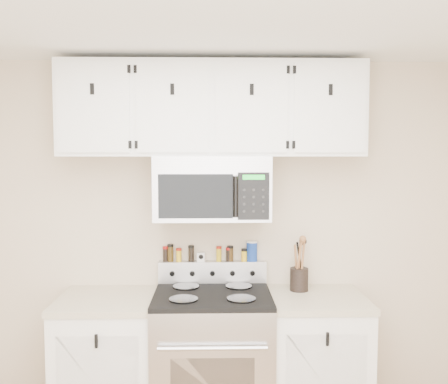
% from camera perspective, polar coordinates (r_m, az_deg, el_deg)
% --- Properties ---
extents(back_wall, '(3.50, 0.01, 2.50)m').
position_cam_1_polar(back_wall, '(3.56, -1.34, -5.43)').
color(back_wall, beige).
rests_on(back_wall, floor).
extents(range, '(0.76, 0.65, 1.10)m').
position_cam_1_polar(range, '(3.47, -1.32, -18.85)').
color(range, '#B7B7BA').
rests_on(range, floor).
extents(base_cabinet_left, '(0.64, 0.62, 0.92)m').
position_cam_1_polar(base_cabinet_left, '(3.57, -13.09, -18.74)').
color(base_cabinet_left, white).
rests_on(base_cabinet_left, floor).
extents(base_cabinet_right, '(0.64, 0.62, 0.92)m').
position_cam_1_polar(base_cabinet_right, '(3.57, 10.45, -18.69)').
color(base_cabinet_right, white).
rests_on(base_cabinet_right, floor).
extents(microwave, '(0.76, 0.44, 0.42)m').
position_cam_1_polar(microwave, '(3.33, -1.35, 0.47)').
color(microwave, '#9E9EA3').
rests_on(microwave, back_wall).
extents(upper_cabinets, '(2.00, 0.35, 0.62)m').
position_cam_1_polar(upper_cabinets, '(3.36, -1.37, 9.39)').
color(upper_cabinets, white).
rests_on(upper_cabinets, back_wall).
extents(utensil_crock, '(0.12, 0.12, 0.36)m').
position_cam_1_polar(utensil_crock, '(3.50, 8.58, -9.63)').
color(utensil_crock, black).
rests_on(utensil_crock, base_cabinet_right).
extents(kitchen_timer, '(0.06, 0.05, 0.06)m').
position_cam_1_polar(kitchen_timer, '(3.55, -2.64, -7.41)').
color(kitchen_timer, white).
rests_on(kitchen_timer, range).
extents(salt_canister, '(0.08, 0.08, 0.14)m').
position_cam_1_polar(salt_canister, '(3.55, 3.20, -6.75)').
color(salt_canister, navy).
rests_on(salt_canister, range).
extents(spice_jar_0, '(0.04, 0.04, 0.11)m').
position_cam_1_polar(spice_jar_0, '(3.56, -6.69, -7.03)').
color(spice_jar_0, black).
rests_on(spice_jar_0, range).
extents(spice_jar_1, '(0.04, 0.04, 0.12)m').
position_cam_1_polar(spice_jar_1, '(3.56, -6.15, -6.92)').
color(spice_jar_1, '#402F0F').
rests_on(spice_jar_1, range).
extents(spice_jar_2, '(0.04, 0.04, 0.09)m').
position_cam_1_polar(spice_jar_2, '(3.55, -5.18, -7.15)').
color(spice_jar_2, gold).
rests_on(spice_jar_2, range).
extents(spice_jar_3, '(0.04, 0.04, 0.11)m').
position_cam_1_polar(spice_jar_3, '(3.55, -3.77, -7.00)').
color(spice_jar_3, black).
rests_on(spice_jar_3, range).
extents(spice_jar_4, '(0.04, 0.04, 0.11)m').
position_cam_1_polar(spice_jar_4, '(3.54, -0.59, -7.06)').
color(spice_jar_4, gold).
rests_on(spice_jar_4, range).
extents(spice_jar_5, '(0.04, 0.04, 0.10)m').
position_cam_1_polar(spice_jar_5, '(3.55, 0.57, -7.12)').
color(spice_jar_5, black).
rests_on(spice_jar_5, range).
extents(spice_jar_6, '(0.04, 0.04, 0.11)m').
position_cam_1_polar(spice_jar_6, '(3.55, 0.70, -7.03)').
color(spice_jar_6, '#3D280E').
rests_on(spice_jar_6, range).
extents(spice_jar_7, '(0.04, 0.04, 0.09)m').
position_cam_1_polar(spice_jar_7, '(3.55, 2.33, -7.19)').
color(spice_jar_7, gold).
rests_on(spice_jar_7, range).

